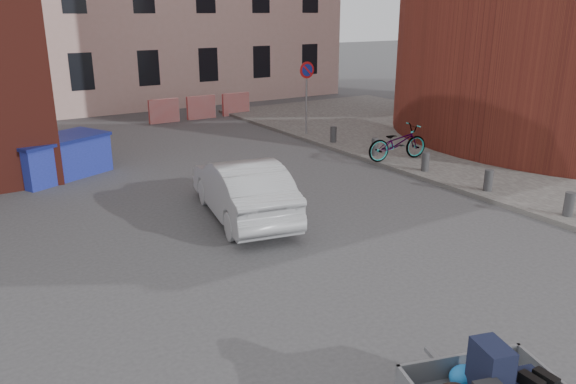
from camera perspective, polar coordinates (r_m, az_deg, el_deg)
ground at (r=10.57m, az=3.93°, el=-7.53°), size 120.00×120.00×0.00m
sidewalk at (r=20.06m, az=20.49°, el=3.94°), size 9.00×24.00×0.12m
no_parking_sign at (r=20.90m, az=1.92°, el=11.04°), size 0.60×0.09×2.65m
bollards at (r=16.62m, az=13.78°, el=3.02°), size 0.22×9.02×0.55m
barriers at (r=25.04m, az=-8.81°, el=8.50°), size 4.70×0.18×1.00m
dumpster at (r=17.18m, az=-22.30°, el=3.30°), size 3.09×2.44×1.15m
silver_car at (r=12.79m, az=-4.62°, el=0.36°), size 2.22×4.34×1.36m
bicycle at (r=17.65m, az=11.06°, el=4.95°), size 2.13×1.01×1.08m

